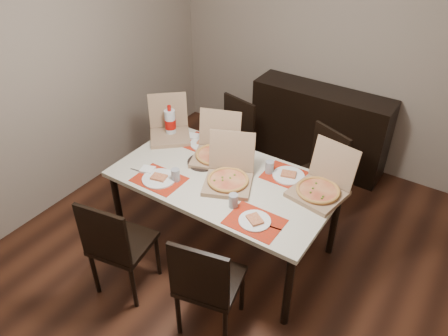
{
  "coord_description": "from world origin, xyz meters",
  "views": [
    {
      "loc": [
        1.45,
        -2.33,
        2.88
      ],
      "look_at": [
        -0.14,
        0.07,
        0.85
      ],
      "focal_mm": 35.0,
      "sensor_mm": 36.0,
      "label": 1
    }
  ],
  "objects": [
    {
      "name": "ground",
      "position": [
        0.0,
        0.0,
        -0.01
      ],
      "size": [
        3.8,
        4.0,
        0.02
      ],
      "primitive_type": "cube",
      "color": "#422114",
      "rests_on": "ground"
    },
    {
      "name": "room_walls",
      "position": [
        0.0,
        0.43,
        1.73
      ],
      "size": [
        3.84,
        4.02,
        2.62
      ],
      "color": "gray",
      "rests_on": "ground"
    },
    {
      "name": "sideboard",
      "position": [
        0.0,
        1.78,
        0.45
      ],
      "size": [
        1.5,
        0.4,
        0.9
      ],
      "primitive_type": "cube",
      "color": "black",
      "rests_on": "ground"
    },
    {
      "name": "dining_table",
      "position": [
        -0.14,
        0.07,
        0.68
      ],
      "size": [
        1.8,
        1.0,
        0.75
      ],
      "color": "beige",
      "rests_on": "ground"
    },
    {
      "name": "chair_near_left",
      "position": [
        -0.53,
        -0.81,
        0.51
      ],
      "size": [
        0.49,
        0.49,
        0.93
      ],
      "color": "black",
      "rests_on": "ground"
    },
    {
      "name": "chair_near_right",
      "position": [
        0.25,
        -0.73,
        0.51
      ],
      "size": [
        0.5,
        0.5,
        0.93
      ],
      "color": "black",
      "rests_on": "ground"
    },
    {
      "name": "chair_far_left",
      "position": [
        -0.63,
        0.95,
        0.51
      ],
      "size": [
        0.5,
        0.5,
        0.93
      ],
      "color": "black",
      "rests_on": "ground"
    },
    {
      "name": "chair_far_right",
      "position": [
        0.37,
        0.89,
        0.51
      ],
      "size": [
        0.55,
        0.55,
        0.93
      ],
      "color": "black",
      "rests_on": "ground"
    },
    {
      "name": "setting_near_left",
      "position": [
        -0.55,
        -0.22,
        0.77
      ],
      "size": [
        0.5,
        0.3,
        0.11
      ],
      "color": "#B5210C",
      "rests_on": "dining_table"
    },
    {
      "name": "setting_near_right",
      "position": [
        0.28,
        -0.23,
        0.77
      ],
      "size": [
        0.46,
        0.3,
        0.11
      ],
      "color": "#B5210C",
      "rests_on": "dining_table"
    },
    {
      "name": "setting_far_left",
      "position": [
        -0.56,
        0.4,
        0.77
      ],
      "size": [
        0.45,
        0.3,
        0.11
      ],
      "color": "#B5210C",
      "rests_on": "dining_table"
    },
    {
      "name": "setting_far_right",
      "position": [
        0.25,
        0.37,
        0.77
      ],
      "size": [
        0.46,
        0.3,
        0.11
      ],
      "color": "#B5210C",
      "rests_on": "dining_table"
    },
    {
      "name": "napkin_loose",
      "position": [
        -0.11,
        -0.03,
        0.76
      ],
      "size": [
        0.16,
        0.16,
        0.02
      ],
      "primitive_type": "cube",
      "rotation": [
        0.0,
        0.0,
        0.7
      ],
      "color": "white",
      "rests_on": "dining_table"
    },
    {
      "name": "pizza_box_center",
      "position": [
        -0.07,
        0.04,
        0.81
      ],
      "size": [
        0.5,
        0.52,
        0.37
      ],
      "color": "#907053",
      "rests_on": "dining_table"
    },
    {
      "name": "pizza_box_right",
      "position": [
        0.6,
        0.31,
        0.81
      ],
      "size": [
        0.44,
        0.48,
        0.38
      ],
      "color": "#907053",
      "rests_on": "dining_table"
    },
    {
      "name": "pizza_box_left",
      "position": [
        -0.94,
        0.35,
        0.81
      ],
      "size": [
        0.53,
        0.54,
        0.36
      ],
      "color": "#907053",
      "rests_on": "dining_table"
    },
    {
      "name": "pizza_box_extra",
      "position": [
        -0.36,
        0.28,
        0.81
      ],
      "size": [
        0.49,
        0.51,
        0.37
      ],
      "color": "#907053",
      "rests_on": "dining_table"
    },
    {
      "name": "faina_plate",
      "position": [
        -0.41,
        0.16,
        0.76
      ],
      "size": [
        0.28,
        0.28,
        0.03
      ],
      "color": "black",
      "rests_on": "dining_table"
    },
    {
      "name": "dip_bowl",
      "position": [
        -0.09,
        0.26,
        0.76
      ],
      "size": [
        0.16,
        0.16,
        0.03
      ],
      "primitive_type": "imported",
      "rotation": [
        0.0,
        0.0,
        0.41
      ],
      "color": "white",
      "rests_on": "dining_table"
    },
    {
      "name": "soda_bottle",
      "position": [
        -0.93,
        0.36,
        0.88
      ],
      "size": [
        0.1,
        0.1,
        0.31
      ],
      "color": "silver",
      "rests_on": "dining_table"
    }
  ]
}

